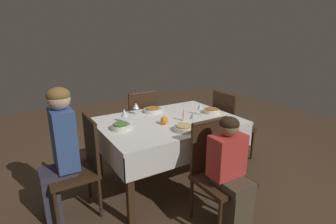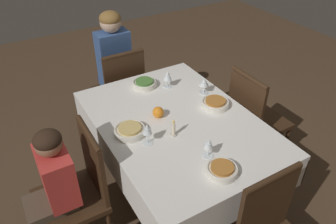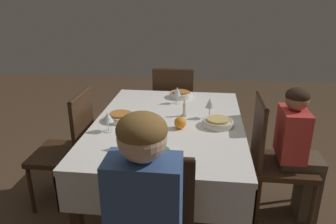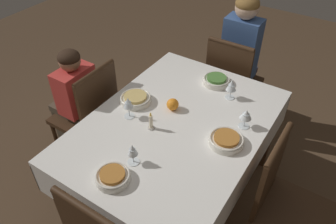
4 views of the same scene
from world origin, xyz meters
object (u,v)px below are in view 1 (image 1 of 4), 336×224
chair_north (140,121)px  person_child_red (231,172)px  wine_glass_east (200,107)px  chair_south (217,169)px  person_adult_denim (59,148)px  wine_glass_north (136,106)px  wine_glass_south (193,116)px  chair_west (80,163)px  dining_table (168,127)px  bowl_south (184,128)px  bowl_east (211,111)px  bowl_west (121,126)px  candle_centerpiece (184,117)px  wine_glass_west (124,113)px  bowl_north (153,110)px  orange_fruit (164,120)px  chair_east (229,124)px

chair_north → person_child_red: (0.02, -1.72, 0.05)m
wine_glass_east → chair_south: bearing=-117.0°
person_adult_denim → wine_glass_north: person_adult_denim is taller
wine_glass_south → wine_glass_north: (-0.32, 0.68, -0.01)m
chair_west → wine_glass_north: size_ratio=6.94×
dining_table → bowl_south: bowl_south is taller
chair_west → bowl_east: bearing=89.5°
bowl_west → bowl_east: (1.12, -0.06, 0.00)m
bowl_west → bowl_east: same height
chair_west → person_child_red: person_child_red is taller
chair_north → candle_centerpiece: bearing=97.7°
wine_glass_west → wine_glass_east: size_ratio=1.07×
bowl_west → wine_glass_north: bearing=47.3°
chair_south → bowl_west: (-0.58, 0.79, 0.27)m
wine_glass_west → chair_west: bearing=-159.4°
chair_west → person_adult_denim: bearing=-90.0°
bowl_north → orange_fruit: size_ratio=2.58×
wine_glass_west → bowl_north: size_ratio=0.71×
wine_glass_north → chair_north: bearing=60.6°
bowl_west → wine_glass_west: 0.21m
person_adult_denim → candle_centerpiece: bearing=86.4°
wine_glass_west → person_adult_denim: bearing=-163.8°
person_adult_denim → orange_fruit: size_ratio=14.96×
chair_east → bowl_south: 1.13m
chair_east → wine_glass_south: size_ratio=6.07×
wine_glass_south → wine_glass_north: bearing=115.5°
dining_table → wine_glass_west: bearing=157.9°
bowl_north → wine_glass_south: bearing=-79.4°
wine_glass_west → wine_glass_east: (0.86, -0.21, -0.01)m
wine_glass_north → orange_fruit: (0.10, -0.48, -0.06)m
chair_south → bowl_east: (0.54, 0.73, 0.27)m
chair_east → wine_glass_west: size_ratio=6.22×
bowl_east → wine_glass_north: bearing=151.7°
person_adult_denim → person_child_red: (1.18, -0.92, -0.14)m
bowl_south → person_child_red: bearing=-83.4°
wine_glass_south → bowl_north: wine_glass_south is taller
chair_south → person_child_red: person_child_red is taller
dining_table → chair_north: 0.79m
bowl_west → bowl_north: same height
wine_glass_west → bowl_east: size_ratio=0.79×
chair_east → bowl_west: size_ratio=4.65×
bowl_north → bowl_east: (0.59, -0.39, 0.00)m
person_child_red → wine_glass_east: (0.38, 0.92, 0.28)m
chair_south → bowl_south: (-0.07, 0.42, 0.27)m
orange_fruit → bowl_east: bearing=4.4°
chair_east → bowl_east: chair_east is taller
bowl_west → bowl_east: 1.13m
bowl_east → person_child_red: bearing=-121.0°
wine_glass_east → orange_fruit: wine_glass_east is taller
wine_glass_east → orange_fruit: size_ratio=1.70×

